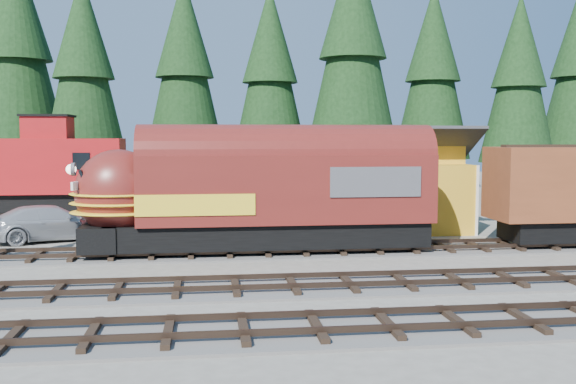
{
  "coord_description": "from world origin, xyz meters",
  "views": [
    {
      "loc": [
        -6.82,
        -21.73,
        4.81
      ],
      "look_at": [
        -3.59,
        4.0,
        2.53
      ],
      "focal_mm": 40.0,
      "sensor_mm": 36.0,
      "label": 1
    }
  ],
  "objects": [
    {
      "name": "depot",
      "position": [
        -0.0,
        10.5,
        2.96
      ],
      "size": [
        12.8,
        7.0,
        5.3
      ],
      "color": "gold",
      "rests_on": "ground"
    },
    {
      "name": "track_spur",
      "position": [
        -10.0,
        18.0,
        0.06
      ],
      "size": [
        32.0,
        3.2,
        0.33
      ],
      "color": "#4C4947",
      "rests_on": "ground"
    },
    {
      "name": "caboose",
      "position": [
        -17.23,
        18.0,
        2.76
      ],
      "size": [
        10.78,
        3.13,
        5.61
      ],
      "color": "black",
      "rests_on": "ground"
    },
    {
      "name": "conifer_backdrop",
      "position": [
        2.87,
        25.5,
        9.95
      ],
      "size": [
        78.54,
        23.42,
        16.84
      ],
      "color": "black",
      "rests_on": "ground"
    },
    {
      "name": "locomotive",
      "position": [
        -5.18,
        4.0,
        2.34
      ],
      "size": [
        14.53,
        2.89,
        3.95
      ],
      "color": "black",
      "rests_on": "ground"
    },
    {
      "name": "pickup_truck_a",
      "position": [
        -9.3,
        7.2,
        0.86
      ],
      "size": [
        6.62,
        4.03,
        1.72
      ],
      "primitive_type": "imported",
      "rotation": [
        0.0,
        0.0,
        1.77
      ],
      "color": "black",
      "rests_on": "ground"
    },
    {
      "name": "ground",
      "position": [
        0.0,
        0.0,
        0.0
      ],
      "size": [
        120.0,
        120.0,
        0.0
      ],
      "primitive_type": "plane",
      "color": "#6B665B",
      "rests_on": "ground"
    },
    {
      "name": "pickup_truck_b",
      "position": [
        -13.96,
        8.58,
        0.81
      ],
      "size": [
        6.06,
        4.15,
        1.63
      ],
      "primitive_type": "imported",
      "rotation": [
        0.0,
        0.0,
        1.94
      ],
      "color": "#A7AAAF",
      "rests_on": "ground"
    }
  ]
}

